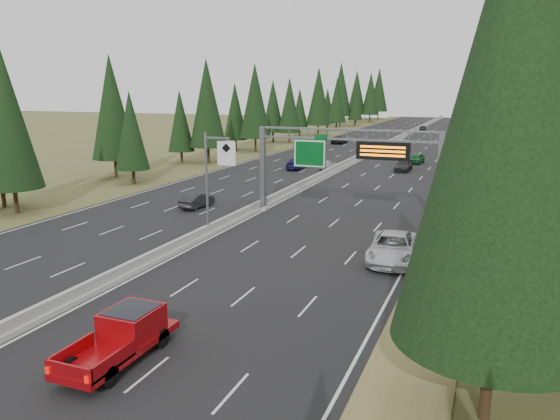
{
  "coord_description": "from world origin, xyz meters",
  "views": [
    {
      "loc": [
        20.3,
        -11.09,
        11.34
      ],
      "look_at": [
        8.0,
        20.0,
        3.82
      ],
      "focal_mm": 35.0,
      "sensor_mm": 36.0,
      "label": 1
    }
  ],
  "objects": [
    {
      "name": "red_pickup",
      "position": [
        6.26,
        6.49,
        1.17
      ],
      "size": [
        2.15,
        6.03,
        1.96
      ],
      "color": "black",
      "rests_on": "road"
    },
    {
      "name": "sign_gantry",
      "position": [
        8.92,
        34.88,
        5.27
      ],
      "size": [
        16.75,
        0.98,
        7.8
      ],
      "color": "slate",
      "rests_on": "road"
    },
    {
      "name": "car_ahead_green",
      "position": [
        9.27,
        73.32,
        0.83
      ],
      "size": [
        2.23,
        4.59,
        1.51
      ],
      "primitive_type": "imported",
      "rotation": [
        0.0,
        0.0,
        -0.1
      ],
      "color": "#135623",
      "rests_on": "road"
    },
    {
      "name": "silver_minivan",
      "position": [
        14.5,
        23.89,
        1.0
      ],
      "size": [
        3.56,
        6.82,
        1.83
      ],
      "primitive_type": "imported",
      "rotation": [
        0.0,
        0.0,
        0.08
      ],
      "color": "silver",
      "rests_on": "road"
    },
    {
      "name": "car_ahead_dkred",
      "position": [
        14.5,
        63.86,
        0.77
      ],
      "size": [
        1.63,
        4.26,
        1.39
      ],
      "primitive_type": "imported",
      "rotation": [
        0.0,
        0.0,
        0.04
      ],
      "color": "#5A0C13",
      "rests_on": "road"
    },
    {
      "name": "car_onc_far",
      "position": [
        -9.72,
        98.11,
        0.83
      ],
      "size": [
        2.65,
        5.47,
        1.5
      ],
      "primitive_type": "imported",
      "rotation": [
        0.0,
        0.0,
        3.17
      ],
      "color": "black",
      "rests_on": "road"
    },
    {
      "name": "car_onc_near",
      "position": [
        -5.93,
        33.55,
        0.78
      ],
      "size": [
        1.68,
        4.33,
        1.41
      ],
      "primitive_type": "imported",
      "rotation": [
        0.0,
        0.0,
        3.1
      ],
      "color": "black",
      "rests_on": "road"
    },
    {
      "name": "median_barrier",
      "position": [
        0.0,
        80.0,
        0.41
      ],
      "size": [
        0.7,
        260.0,
        0.85
      ],
      "color": "#989893",
      "rests_on": "road"
    },
    {
      "name": "car_ahead_white",
      "position": [
        3.48,
        95.42,
        0.79
      ],
      "size": [
        2.75,
        5.27,
        1.42
      ],
      "primitive_type": "imported",
      "rotation": [
        0.0,
        0.0,
        -0.08
      ],
      "color": "white",
      "rests_on": "road"
    },
    {
      "name": "shoulder_right",
      "position": [
        17.8,
        80.0,
        0.03
      ],
      "size": [
        3.6,
        260.0,
        0.06
      ],
      "primitive_type": "cube",
      "color": "olive",
      "rests_on": "ground"
    },
    {
      "name": "road",
      "position": [
        0.0,
        80.0,
        0.04
      ],
      "size": [
        32.0,
        260.0,
        0.08
      ],
      "primitive_type": "cube",
      "color": "black",
      "rests_on": "ground"
    },
    {
      "name": "car_ahead_far",
      "position": [
        2.02,
        137.31,
        0.84
      ],
      "size": [
        2.26,
        4.65,
        1.53
      ],
      "primitive_type": "imported",
      "rotation": [
        0.0,
        0.0,
        0.1
      ],
      "color": "black",
      "rests_on": "road"
    },
    {
      "name": "car_onc_blue",
      "position": [
        -5.77,
        61.01,
        0.83
      ],
      "size": [
        2.63,
        5.38,
        1.51
      ],
      "primitive_type": "imported",
      "rotation": [
        0.0,
        0.0,
        3.24
      ],
      "color": "#181650",
      "rests_on": "road"
    },
    {
      "name": "car_onc_white",
      "position": [
        -1.5,
        62.3,
        0.76
      ],
      "size": [
        1.88,
        4.08,
        1.35
      ],
      "primitive_type": "imported",
      "rotation": [
        0.0,
        0.0,
        3.07
      ],
      "color": "silver",
      "rests_on": "road"
    },
    {
      "name": "tree_row_right",
      "position": [
        22.03,
        79.49,
        9.5
      ],
      "size": [
        11.55,
        239.69,
        18.81
      ],
      "color": "black",
      "rests_on": "ground"
    },
    {
      "name": "car_ahead_dkgrey",
      "position": [
        8.66,
        64.74,
        0.8
      ],
      "size": [
        2.02,
        4.94,
        1.43
      ],
      "primitive_type": "imported",
      "rotation": [
        0.0,
        0.0,
        -0.0
      ],
      "color": "black",
      "rests_on": "road"
    },
    {
      "name": "shoulder_left",
      "position": [
        -17.8,
        80.0,
        0.03
      ],
      "size": [
        3.6,
        260.0,
        0.06
      ],
      "primitive_type": "cube",
      "color": "#525728",
      "rests_on": "ground"
    },
    {
      "name": "hov_sign_pole",
      "position": [
        0.58,
        24.97,
        4.72
      ],
      "size": [
        2.8,
        0.5,
        8.0
      ],
      "color": "slate",
      "rests_on": "road"
    },
    {
      "name": "tree_row_left",
      "position": [
        -21.76,
        79.43,
        8.93
      ],
      "size": [
        11.38,
        238.21,
        18.65
      ],
      "color": "black",
      "rests_on": "ground"
    }
  ]
}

